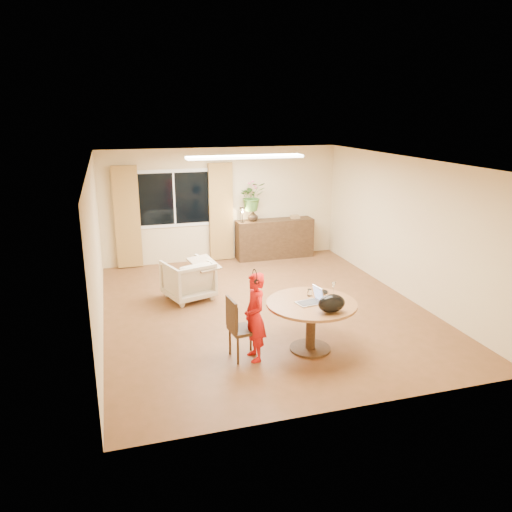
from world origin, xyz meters
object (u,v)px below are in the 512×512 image
at_px(dining_chair, 244,328).
at_px(sideboard, 275,239).
at_px(dining_table, 311,312).
at_px(armchair, 188,280).
at_px(child, 255,317).

distance_m(dining_chair, sideboard, 5.08).
height_order(dining_table, sideboard, sideboard).
distance_m(dining_table, dining_chair, 1.00).
bearing_deg(sideboard, armchair, -138.48).
bearing_deg(child, dining_table, 89.73).
bearing_deg(dining_table, sideboard, 77.83).
relative_size(child, sideboard, 0.69).
distance_m(dining_chair, child, 0.24).
bearing_deg(armchair, child, 83.04).
height_order(dining_table, armchair, same).
bearing_deg(dining_chair, armchair, 92.49).
height_order(child, sideboard, child).
bearing_deg(child, dining_chair, -125.69).
bearing_deg(armchair, dining_chair, 80.58).
height_order(armchair, sideboard, sideboard).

